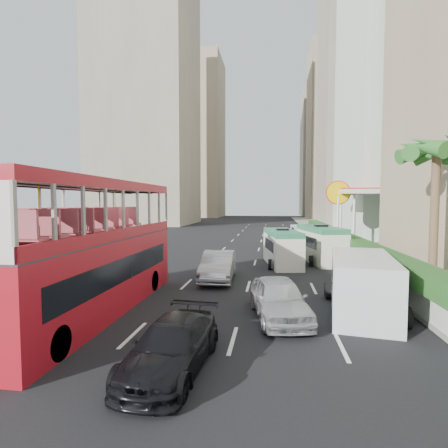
% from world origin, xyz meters
% --- Properties ---
extents(ground_plane, '(200.00, 200.00, 0.00)m').
position_xyz_m(ground_plane, '(0.00, 0.00, 0.00)').
color(ground_plane, black).
rests_on(ground_plane, ground).
extents(double_decker_bus, '(2.50, 11.00, 5.06)m').
position_xyz_m(double_decker_bus, '(-6.00, 0.00, 2.53)').
color(double_decker_bus, '#AE121D').
rests_on(double_decker_bus, ground).
extents(car_silver_lane_a, '(1.84, 4.77, 1.55)m').
position_xyz_m(car_silver_lane_a, '(-2.12, 6.20, 0.00)').
color(car_silver_lane_a, silver).
rests_on(car_silver_lane_a, ground).
extents(car_silver_lane_b, '(2.56, 4.62, 1.49)m').
position_xyz_m(car_silver_lane_b, '(1.04, 0.24, 0.00)').
color(car_silver_lane_b, silver).
rests_on(car_silver_lane_b, ground).
extents(car_black, '(2.02, 4.35, 1.23)m').
position_xyz_m(car_black, '(-1.71, -4.07, 0.00)').
color(car_black, black).
rests_on(car_black, ground).
extents(van_asset, '(2.81, 4.74, 1.24)m').
position_xyz_m(van_asset, '(1.40, 17.33, 0.00)').
color(van_asset, silver).
rests_on(van_asset, ground).
extents(minibus_near, '(2.63, 5.53, 2.36)m').
position_xyz_m(minibus_near, '(1.45, 11.32, 1.18)').
color(minibus_near, silver).
rests_on(minibus_near, ground).
extents(minibus_far, '(3.01, 5.94, 2.52)m').
position_xyz_m(minibus_far, '(4.20, 13.01, 1.26)').
color(minibus_far, silver).
rests_on(minibus_far, ground).
extents(panel_van_near, '(2.98, 5.68, 2.16)m').
position_xyz_m(panel_van_near, '(4.20, 1.48, 1.08)').
color(panel_van_near, silver).
rests_on(panel_van_near, ground).
extents(panel_van_far, '(2.08, 4.59, 1.79)m').
position_xyz_m(panel_van_far, '(3.82, 24.65, 0.90)').
color(panel_van_far, silver).
rests_on(panel_van_far, ground).
extents(sidewalk, '(6.00, 120.00, 0.18)m').
position_xyz_m(sidewalk, '(9.00, 25.00, 0.09)').
color(sidewalk, '#99968C').
rests_on(sidewalk, ground).
extents(kerb_wall, '(0.30, 44.00, 1.00)m').
position_xyz_m(kerb_wall, '(6.20, 14.00, 0.68)').
color(kerb_wall, silver).
rests_on(kerb_wall, sidewalk).
extents(hedge, '(1.10, 44.00, 0.70)m').
position_xyz_m(hedge, '(6.20, 14.00, 1.53)').
color(hedge, '#2D6626').
rests_on(hedge, kerb_wall).
extents(palm_tree, '(0.36, 0.36, 6.40)m').
position_xyz_m(palm_tree, '(7.80, 4.00, 3.38)').
color(palm_tree, brown).
rests_on(palm_tree, sidewalk).
extents(shell_station, '(6.50, 8.00, 5.50)m').
position_xyz_m(shell_station, '(10.00, 23.00, 2.75)').
color(shell_station, silver).
rests_on(shell_station, ground).
extents(tower_mid, '(16.00, 16.00, 50.00)m').
position_xyz_m(tower_mid, '(18.00, 58.00, 25.00)').
color(tower_mid, '#9F927D').
rests_on(tower_mid, ground).
extents(tower_far_a, '(14.00, 14.00, 44.00)m').
position_xyz_m(tower_far_a, '(17.00, 82.00, 22.00)').
color(tower_far_a, tan).
rests_on(tower_far_a, ground).
extents(tower_far_b, '(14.00, 14.00, 40.00)m').
position_xyz_m(tower_far_b, '(17.00, 104.00, 20.00)').
color(tower_far_b, '#9F927D').
rests_on(tower_far_b, ground).
extents(tower_left_a, '(18.00, 18.00, 52.00)m').
position_xyz_m(tower_left_a, '(-24.00, 55.00, 26.00)').
color(tower_left_a, '#9F927D').
rests_on(tower_left_a, ground).
extents(tower_left_b, '(16.00, 16.00, 46.00)m').
position_xyz_m(tower_left_b, '(-22.00, 90.00, 23.00)').
color(tower_left_b, tan).
rests_on(tower_left_b, ground).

